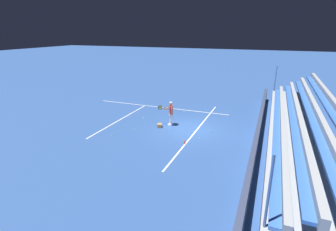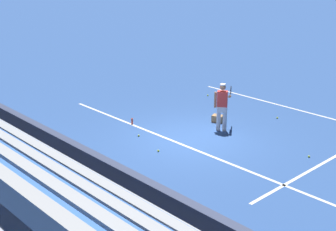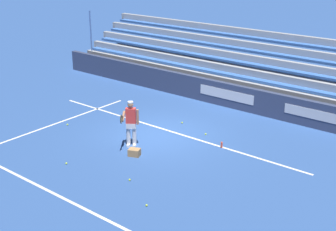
{
  "view_description": "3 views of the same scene",
  "coord_description": "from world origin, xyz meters",
  "px_view_note": "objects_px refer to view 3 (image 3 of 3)",
  "views": [
    {
      "loc": [
        -16.2,
        -4.87,
        6.48
      ],
      "look_at": [
        -0.7,
        1.34,
        1.02
      ],
      "focal_mm": 28.0,
      "sensor_mm": 36.0,
      "label": 1
    },
    {
      "loc": [
        10.29,
        -10.64,
        5.97
      ],
      "look_at": [
        -0.63,
        -0.4,
        0.8
      ],
      "focal_mm": 50.0,
      "sensor_mm": 36.0,
      "label": 2
    },
    {
      "loc": [
        -10.77,
        12.91,
        7.08
      ],
      "look_at": [
        -1.09,
        0.88,
        1.3
      ],
      "focal_mm": 50.0,
      "sensor_mm": 36.0,
      "label": 3
    }
  ],
  "objects_px": {
    "tennis_ball_midcourt": "(206,134)",
    "tennis_ball_by_box": "(130,180)",
    "tennis_player": "(131,123)",
    "ball_box_cardboard": "(134,152)",
    "tennis_ball_toward_net": "(66,163)",
    "water_bottle": "(222,145)",
    "tennis_ball_far_left": "(147,205)",
    "tennis_ball_on_baseline": "(67,125)",
    "tennis_ball_near_player": "(182,123)"
  },
  "relations": [
    {
      "from": "tennis_ball_on_baseline",
      "to": "tennis_ball_by_box",
      "type": "distance_m",
      "value": 5.55
    },
    {
      "from": "tennis_ball_near_player",
      "to": "tennis_ball_far_left",
      "type": "height_order",
      "value": "same"
    },
    {
      "from": "tennis_player",
      "to": "ball_box_cardboard",
      "type": "height_order",
      "value": "tennis_player"
    },
    {
      "from": "ball_box_cardboard",
      "to": "tennis_ball_toward_net",
      "type": "distance_m",
      "value": 2.36
    },
    {
      "from": "tennis_ball_by_box",
      "to": "water_bottle",
      "type": "height_order",
      "value": "water_bottle"
    },
    {
      "from": "tennis_player",
      "to": "tennis_ball_by_box",
      "type": "bearing_deg",
      "value": 131.91
    },
    {
      "from": "tennis_ball_near_player",
      "to": "tennis_ball_by_box",
      "type": "height_order",
      "value": "same"
    },
    {
      "from": "ball_box_cardboard",
      "to": "tennis_ball_by_box",
      "type": "height_order",
      "value": "ball_box_cardboard"
    },
    {
      "from": "tennis_player",
      "to": "water_bottle",
      "type": "relative_size",
      "value": 7.8
    },
    {
      "from": "ball_box_cardboard",
      "to": "tennis_ball_toward_net",
      "type": "relative_size",
      "value": 6.06
    },
    {
      "from": "tennis_ball_near_player",
      "to": "tennis_ball_by_box",
      "type": "bearing_deg",
      "value": 108.91
    },
    {
      "from": "tennis_ball_toward_net",
      "to": "tennis_ball_midcourt",
      "type": "relative_size",
      "value": 1.0
    },
    {
      "from": "tennis_ball_on_baseline",
      "to": "tennis_ball_by_box",
      "type": "relative_size",
      "value": 1.0
    },
    {
      "from": "tennis_ball_toward_net",
      "to": "tennis_ball_by_box",
      "type": "xyz_separation_m",
      "value": [
        -2.46,
        -0.5,
        0.0
      ]
    },
    {
      "from": "tennis_player",
      "to": "tennis_ball_on_baseline",
      "type": "bearing_deg",
      "value": 2.54
    },
    {
      "from": "tennis_player",
      "to": "tennis_ball_near_player",
      "type": "height_order",
      "value": "tennis_player"
    },
    {
      "from": "water_bottle",
      "to": "tennis_ball_by_box",
      "type": "bearing_deg",
      "value": 77.33
    },
    {
      "from": "tennis_ball_far_left",
      "to": "water_bottle",
      "type": "height_order",
      "value": "water_bottle"
    },
    {
      "from": "tennis_ball_near_player",
      "to": "water_bottle",
      "type": "distance_m",
      "value": 2.78
    },
    {
      "from": "ball_box_cardboard",
      "to": "water_bottle",
      "type": "distance_m",
      "value": 3.21
    },
    {
      "from": "ball_box_cardboard",
      "to": "water_bottle",
      "type": "bearing_deg",
      "value": -128.85
    },
    {
      "from": "ball_box_cardboard",
      "to": "tennis_ball_by_box",
      "type": "distance_m",
      "value": 1.84
    },
    {
      "from": "tennis_ball_toward_net",
      "to": "tennis_player",
      "type": "bearing_deg",
      "value": -104.92
    },
    {
      "from": "tennis_ball_midcourt",
      "to": "tennis_ball_on_baseline",
      "type": "distance_m",
      "value": 5.68
    },
    {
      "from": "tennis_ball_toward_net",
      "to": "ball_box_cardboard",
      "type": "bearing_deg",
      "value": -124.47
    },
    {
      "from": "ball_box_cardboard",
      "to": "water_bottle",
      "type": "relative_size",
      "value": 1.82
    },
    {
      "from": "ball_box_cardboard",
      "to": "tennis_ball_midcourt",
      "type": "xyz_separation_m",
      "value": [
        -0.88,
        -3.13,
        -0.1
      ]
    },
    {
      "from": "tennis_player",
      "to": "tennis_ball_far_left",
      "type": "height_order",
      "value": "tennis_player"
    },
    {
      "from": "tennis_ball_toward_net",
      "to": "tennis_ball_far_left",
      "type": "height_order",
      "value": "same"
    },
    {
      "from": "tennis_ball_far_left",
      "to": "ball_box_cardboard",
      "type": "bearing_deg",
      "value": -41.49
    },
    {
      "from": "tennis_player",
      "to": "ball_box_cardboard",
      "type": "xyz_separation_m",
      "value": [
        -0.67,
        0.56,
        -0.76
      ]
    },
    {
      "from": "tennis_ball_toward_net",
      "to": "water_bottle",
      "type": "distance_m",
      "value": 5.57
    },
    {
      "from": "tennis_ball_far_left",
      "to": "tennis_ball_by_box",
      "type": "height_order",
      "value": "same"
    },
    {
      "from": "ball_box_cardboard",
      "to": "tennis_ball_by_box",
      "type": "bearing_deg",
      "value": 127.99
    },
    {
      "from": "tennis_player",
      "to": "tennis_ball_on_baseline",
      "type": "xyz_separation_m",
      "value": [
        3.43,
        0.15,
        -0.86
      ]
    },
    {
      "from": "ball_box_cardboard",
      "to": "tennis_ball_toward_net",
      "type": "height_order",
      "value": "ball_box_cardboard"
    },
    {
      "from": "tennis_player",
      "to": "tennis_ball_toward_net",
      "type": "height_order",
      "value": "tennis_player"
    },
    {
      "from": "tennis_ball_on_baseline",
      "to": "water_bottle",
      "type": "bearing_deg",
      "value": -161.07
    },
    {
      "from": "tennis_ball_toward_net",
      "to": "tennis_ball_midcourt",
      "type": "height_order",
      "value": "same"
    },
    {
      "from": "tennis_ball_on_baseline",
      "to": "tennis_ball_midcourt",
      "type": "bearing_deg",
      "value": -151.34
    },
    {
      "from": "ball_box_cardboard",
      "to": "tennis_ball_near_player",
      "type": "height_order",
      "value": "ball_box_cardboard"
    },
    {
      "from": "tennis_player",
      "to": "tennis_ball_toward_net",
      "type": "xyz_separation_m",
      "value": [
        0.67,
        2.5,
        -0.86
      ]
    },
    {
      "from": "tennis_ball_midcourt",
      "to": "tennis_ball_by_box",
      "type": "height_order",
      "value": "same"
    },
    {
      "from": "tennis_ball_toward_net",
      "to": "tennis_ball_near_player",
      "type": "xyz_separation_m",
      "value": [
        -0.76,
        -5.47,
        0.0
      ]
    },
    {
      "from": "tennis_ball_near_player",
      "to": "tennis_ball_toward_net",
      "type": "bearing_deg",
      "value": 82.09
    },
    {
      "from": "tennis_player",
      "to": "ball_box_cardboard",
      "type": "relative_size",
      "value": 4.29
    },
    {
      "from": "ball_box_cardboard",
      "to": "tennis_ball_on_baseline",
      "type": "xyz_separation_m",
      "value": [
        4.1,
        -0.4,
        -0.1
      ]
    },
    {
      "from": "water_bottle",
      "to": "ball_box_cardboard",
      "type": "bearing_deg",
      "value": 51.15
    },
    {
      "from": "tennis_ball_far_left",
      "to": "water_bottle",
      "type": "bearing_deg",
      "value": -83.67
    },
    {
      "from": "tennis_ball_near_player",
      "to": "tennis_ball_on_baseline",
      "type": "relative_size",
      "value": 1.0
    }
  ]
}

